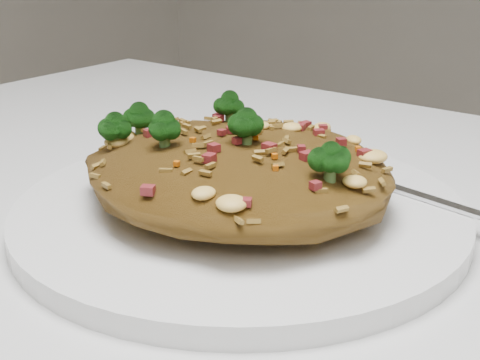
% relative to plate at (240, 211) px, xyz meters
% --- Properties ---
extents(plate, '(0.30, 0.30, 0.01)m').
position_rel_plate_xyz_m(plate, '(0.00, 0.00, 0.00)').
color(plate, white).
rests_on(plate, dining_table).
extents(fried_rice, '(0.21, 0.19, 0.07)m').
position_rel_plate_xyz_m(fried_rice, '(-0.00, -0.00, 0.04)').
color(fried_rice, brown).
rests_on(fried_rice, plate).
extents(fork, '(0.16, 0.04, 0.00)m').
position_rel_plate_xyz_m(fork, '(0.08, 0.08, 0.01)').
color(fork, silver).
rests_on(fork, plate).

